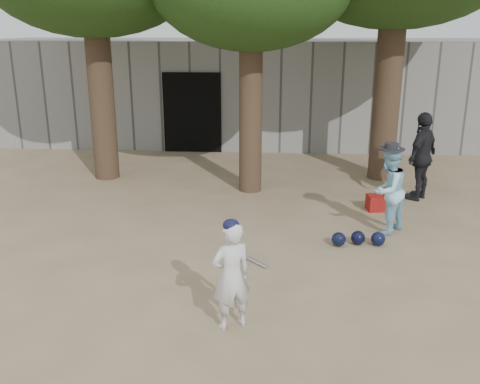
# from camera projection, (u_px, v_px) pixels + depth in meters

# --- Properties ---
(ground) EXTENTS (70.00, 70.00, 0.00)m
(ground) POSITION_uv_depth(u_px,v_px,m) (193.00, 275.00, 7.63)
(ground) COLOR #937C5E
(ground) RESTS_ON ground
(boy_player) EXTENTS (0.57, 0.51, 1.32)m
(boy_player) POSITION_uv_depth(u_px,v_px,m) (231.00, 276.00, 6.14)
(boy_player) COLOR silver
(boy_player) RESTS_ON ground
(spectator_blue) EXTENTS (0.91, 0.92, 1.50)m
(spectator_blue) POSITION_uv_depth(u_px,v_px,m) (388.00, 190.00, 9.02)
(spectator_blue) COLOR #9CD7F1
(spectator_blue) RESTS_ON ground
(spectator_dark) EXTENTS (1.00, 1.09, 1.79)m
(spectator_dark) POSITION_uv_depth(u_px,v_px,m) (422.00, 156.00, 10.75)
(spectator_dark) COLOR black
(spectator_dark) RESTS_ON ground
(red_bag) EXTENTS (0.46, 0.38, 0.30)m
(red_bag) POSITION_uv_depth(u_px,v_px,m) (378.00, 203.00, 10.29)
(red_bag) COLOR maroon
(red_bag) RESTS_ON ground
(back_building) EXTENTS (16.00, 5.24, 3.00)m
(back_building) POSITION_uv_depth(u_px,v_px,m) (241.00, 88.00, 17.03)
(back_building) COLOR gray
(back_building) RESTS_ON ground
(helmet_row) EXTENTS (0.87, 0.32, 0.23)m
(helmet_row) POSITION_uv_depth(u_px,v_px,m) (358.00, 239.00, 8.65)
(helmet_row) COLOR black
(helmet_row) RESTS_ON ground
(bat_pile) EXTENTS (0.61, 0.74, 0.06)m
(bat_pile) POSITION_uv_depth(u_px,v_px,m) (245.00, 258.00, 8.15)
(bat_pile) COLOR silver
(bat_pile) RESTS_ON ground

